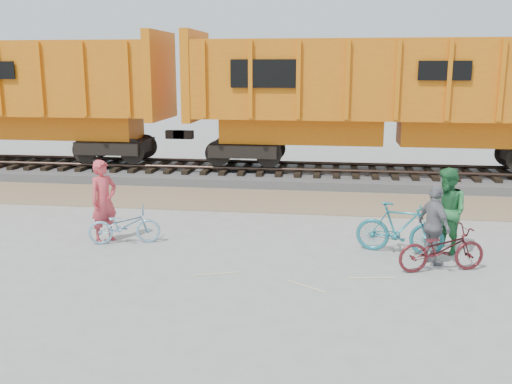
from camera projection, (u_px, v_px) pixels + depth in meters
ground at (271, 263)px, 11.77m from camera, size 120.00×120.00×0.00m
gravel_strip at (292, 201)px, 17.09m from camera, size 120.00×3.00×0.02m
ballast_bed at (299, 175)px, 20.44m from camera, size 120.00×4.00×0.30m
track at (300, 166)px, 20.37m from camera, size 120.00×2.60×0.24m
hopper_car_center at (392, 95)px, 19.40m from camera, size 14.00×3.13×4.65m
bicycle_blue at (124, 225)px, 12.98m from camera, size 1.71×0.99×0.85m
bicycle_teal at (400, 228)px, 12.25m from camera, size 1.93×0.91×1.12m
bicycle_maroon at (442, 249)px, 11.20m from camera, size 1.86×1.08×0.92m
person_solo at (104, 201)px, 13.04m from camera, size 0.75×0.83×1.91m
person_man at (447, 211)px, 12.23m from camera, size 1.06×1.13×1.86m
person_woman at (434, 226)px, 11.52m from camera, size 0.79×1.04×1.64m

